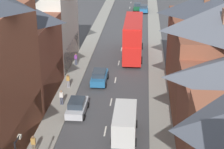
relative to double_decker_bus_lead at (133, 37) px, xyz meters
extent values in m
cube|color=gray|center=(-6.89, -0.96, -2.75)|extent=(2.20, 104.00, 0.14)
cube|color=gray|center=(3.31, -0.96, -2.75)|extent=(2.20, 104.00, 0.14)
cube|color=silver|center=(-1.79, -20.96, -2.81)|extent=(0.14, 1.80, 0.01)
cube|color=silver|center=(-1.79, -14.96, -2.81)|extent=(0.14, 1.80, 0.01)
cube|color=silver|center=(-1.79, -8.96, -2.81)|extent=(0.14, 1.80, 0.01)
cube|color=silver|center=(-1.79, -2.96, -2.81)|extent=(0.14, 1.80, 0.01)
cube|color=silver|center=(-1.79, 3.04, -2.81)|extent=(0.14, 1.80, 0.01)
cube|color=silver|center=(-1.79, 9.04, -2.81)|extent=(0.14, 1.80, 0.01)
cube|color=silver|center=(-1.79, 15.04, -2.81)|extent=(0.14, 1.80, 0.01)
cube|color=silver|center=(-1.79, 21.04, -2.81)|extent=(0.14, 1.80, 0.01)
cube|color=silver|center=(-1.79, 27.04, -2.81)|extent=(0.14, 1.80, 0.01)
cube|color=silver|center=(-1.79, 33.04, -2.81)|extent=(0.14, 1.80, 0.01)
cube|color=silver|center=(-1.79, 39.04, -2.81)|extent=(0.14, 1.80, 0.01)
cube|color=olive|center=(-8.05, -24.25, -1.22)|extent=(0.12, 9.88, 3.20)
cube|color=brown|center=(-11.99, -14.05, 1.30)|extent=(8.00, 9.66, 8.23)
cube|color=olive|center=(-8.05, -14.05, -1.22)|extent=(0.12, 8.89, 3.20)
pyramid|color=#383D47|center=(-11.99, -14.05, 6.71)|extent=(8.00, 9.66, 2.58)
cube|color=brown|center=(-11.13, -13.37, 7.32)|extent=(0.60, 0.90, 1.22)
cube|color=beige|center=(-11.99, -3.73, 1.99)|extent=(8.00, 10.98, 9.61)
cube|color=navy|center=(-8.05, -3.73, -1.22)|extent=(0.12, 10.10, 3.20)
cube|color=olive|center=(4.47, -24.99, -1.22)|extent=(0.12, 7.11, 3.20)
cube|color=brown|center=(8.41, -17.13, 1.41)|extent=(8.00, 7.99, 8.46)
cube|color=olive|center=(4.47, -17.13, -1.22)|extent=(0.12, 7.35, 3.20)
pyramid|color=#565B66|center=(8.41, -17.13, 6.98)|extent=(8.00, 7.99, 2.66)
cube|color=brown|center=(8.41, -8.94, 1.33)|extent=(8.00, 8.39, 8.29)
cube|color=olive|center=(4.47, -8.94, -1.22)|extent=(0.12, 7.72, 3.20)
pyramid|color=#383D47|center=(8.41, -8.94, 6.67)|extent=(8.00, 8.39, 2.39)
cube|color=brown|center=(7.97, -9.94, 7.20)|extent=(0.60, 0.90, 1.07)
cube|color=red|center=(0.01, -0.02, -1.17)|extent=(2.44, 10.80, 2.50)
cube|color=red|center=(0.01, -0.02, 1.23)|extent=(2.44, 10.58, 2.30)
cube|color=red|center=(0.01, -0.02, 2.43)|extent=(2.39, 10.37, 0.10)
cube|color=#28333D|center=(0.01, 5.33, -0.97)|extent=(2.20, 0.10, 1.20)
cube|color=#28333D|center=(0.01, 5.33, 1.33)|extent=(2.20, 0.10, 1.10)
cube|color=#28333D|center=(-1.18, -0.02, -0.92)|extent=(0.06, 9.18, 0.90)
cube|color=#28333D|center=(-1.18, -0.02, 1.33)|extent=(0.06, 9.18, 0.90)
cube|color=yellow|center=(0.01, 5.33, 2.13)|extent=(1.34, 0.08, 0.32)
cylinder|color=black|center=(-1.21, 3.32, -2.32)|extent=(0.30, 1.00, 1.00)
cylinder|color=black|center=(1.23, 3.32, -2.32)|extent=(0.30, 1.00, 1.00)
cylinder|color=black|center=(-1.21, -2.99, -2.32)|extent=(0.30, 1.00, 1.00)
cylinder|color=black|center=(1.23, -2.99, -2.32)|extent=(0.30, 1.00, 1.00)
cube|color=#236093|center=(-3.59, -10.02, -2.13)|extent=(1.70, 4.21, 0.76)
cube|color=#28333D|center=(-3.59, -10.23, -1.45)|extent=(1.46, 2.11, 0.60)
cylinder|color=black|center=(-4.44, -8.72, -2.51)|extent=(0.20, 0.62, 0.62)
cylinder|color=black|center=(-2.74, -8.72, -2.51)|extent=(0.20, 0.62, 0.62)
cylinder|color=black|center=(-4.44, -11.33, -2.51)|extent=(0.20, 0.62, 0.62)
cylinder|color=black|center=(-2.74, -11.33, -2.51)|extent=(0.20, 0.62, 0.62)
cube|color=#144728|center=(0.01, 30.43, -2.13)|extent=(1.70, 3.88, 0.76)
cube|color=#28333D|center=(0.01, 30.24, -1.45)|extent=(1.46, 1.94, 0.60)
cylinder|color=black|center=(-0.84, 31.63, -2.51)|extent=(0.20, 0.62, 0.62)
cylinder|color=black|center=(0.86, 31.63, -2.51)|extent=(0.20, 0.62, 0.62)
cylinder|color=black|center=(-0.84, 29.23, -2.51)|extent=(0.20, 0.62, 0.62)
cylinder|color=black|center=(0.86, 29.23, -2.51)|extent=(0.20, 0.62, 0.62)
cube|color=#B7BABF|center=(-4.89, -17.80, -2.17)|extent=(1.70, 4.18, 0.67)
cube|color=#28333D|center=(-4.89, -18.01, -1.53)|extent=(1.46, 2.09, 0.60)
cylinder|color=black|center=(-5.74, -16.50, -2.51)|extent=(0.20, 0.62, 0.62)
cylinder|color=black|center=(-4.04, -16.50, -2.51)|extent=(0.20, 0.62, 0.62)
cylinder|color=black|center=(-5.74, -19.09, -2.51)|extent=(0.20, 0.62, 0.62)
cylinder|color=black|center=(-4.04, -19.09, -2.51)|extent=(0.20, 0.62, 0.62)
cube|color=#236093|center=(1.31, 28.74, -2.16)|extent=(1.70, 4.22, 0.70)
cube|color=#28333D|center=(1.31, 28.53, -1.51)|extent=(1.46, 2.11, 0.60)
cylinder|color=black|center=(0.46, 30.05, -2.51)|extent=(0.20, 0.62, 0.62)
cylinder|color=black|center=(2.16, 30.05, -2.51)|extent=(0.20, 0.62, 0.62)
cylinder|color=black|center=(0.46, 27.43, -2.51)|extent=(0.20, 0.62, 0.62)
cylinder|color=black|center=(2.16, 27.43, -2.51)|extent=(0.20, 0.62, 0.62)
cube|color=silver|center=(0.01, -21.62, -1.46)|extent=(1.96, 5.20, 2.10)
cube|color=#28333D|center=(0.01, -19.07, -1.16)|extent=(1.76, 0.10, 0.90)
cylinder|color=black|center=(-0.97, -20.06, -2.46)|extent=(0.24, 0.72, 0.72)
cylinder|color=black|center=(0.99, -20.06, -2.46)|extent=(0.24, 0.72, 0.72)
cylinder|color=black|center=(-0.97, -23.18, -2.46)|extent=(0.24, 0.72, 0.72)
cylinder|color=black|center=(0.99, -23.18, -2.46)|extent=(0.24, 0.72, 0.72)
cylinder|color=brown|center=(-7.28, -25.12, -2.26)|extent=(0.14, 0.14, 0.84)
cylinder|color=brown|center=(-7.10, -25.12, -2.26)|extent=(0.14, 0.14, 0.84)
cube|color=#A87A38|center=(-7.19, -25.12, -1.57)|extent=(0.36, 0.22, 0.54)
sphere|color=brown|center=(-7.19, -25.12, -1.18)|extent=(0.22, 0.22, 0.22)
cylinder|color=#3D4256|center=(-6.88, -16.25, -2.26)|extent=(0.14, 0.14, 0.84)
cylinder|color=#3D4256|center=(-6.70, -16.25, -2.26)|extent=(0.14, 0.14, 0.84)
cube|color=silver|center=(-6.79, -16.25, -1.57)|extent=(0.36, 0.22, 0.54)
sphere|color=#9E7051|center=(-6.79, -16.25, -1.18)|extent=(0.22, 0.22, 0.22)
cylinder|color=gray|center=(-7.05, -11.90, -2.26)|extent=(0.14, 0.14, 0.84)
cylinder|color=gray|center=(-6.87, -11.90, -2.26)|extent=(0.14, 0.14, 0.84)
cube|color=#A87A38|center=(-6.96, -11.90, -1.57)|extent=(0.36, 0.22, 0.54)
sphere|color=brown|center=(-6.96, -11.90, -1.18)|extent=(0.22, 0.22, 0.22)
cylinder|color=#3D4256|center=(-7.45, -4.54, -2.26)|extent=(0.14, 0.14, 0.84)
cylinder|color=#3D4256|center=(-7.27, -4.54, -2.26)|extent=(0.14, 0.14, 0.84)
cube|color=#723384|center=(-7.36, -4.54, -1.57)|extent=(0.36, 0.22, 0.54)
sphere|color=tan|center=(-7.36, -4.54, -1.18)|extent=(0.22, 0.22, 0.22)
cylinder|color=black|center=(-6.04, -31.47, 2.58)|extent=(0.08, 0.90, 0.08)
cube|color=beige|center=(-6.04, -31.02, 2.50)|extent=(0.20, 0.32, 0.20)
camera|label=1|loc=(1.37, -50.40, 14.72)|focal=60.00mm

